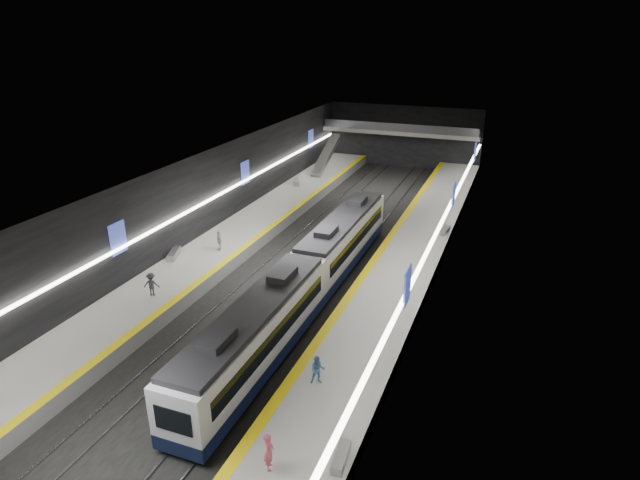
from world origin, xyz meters
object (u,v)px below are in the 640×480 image
at_px(escalator, 326,155).
at_px(bench_right_far, 445,230).
at_px(passenger_right_a, 269,452).
at_px(passenger_left_a, 219,240).
at_px(passenger_left_b, 152,284).
at_px(bench_left_near, 174,254).
at_px(bench_left_far, 296,182).
at_px(passenger_right_b, 318,370).
at_px(bench_right_near, 341,457).
at_px(train, 307,277).

xyz_separation_m(escalator, bench_right_far, (17.00, -15.92, -1.70)).
xyz_separation_m(passenger_right_a, passenger_left_a, (-13.73, 19.03, -0.05)).
relative_size(passenger_left_a, passenger_left_b, 1.01).
relative_size(escalator, bench_left_near, 3.87).
bearing_deg(bench_left_far, bench_right_far, -49.81).
xyz_separation_m(escalator, passenger_right_b, (14.19, -39.41, -1.12)).
height_order(escalator, passenger_left_a, escalator).
bearing_deg(passenger_left_b, bench_right_near, 131.20).
relative_size(bench_left_far, bench_right_far, 1.24).
bearing_deg(passenger_left_a, train, 40.44).
distance_m(passenger_right_b, passenger_left_b, 14.58).
relative_size(train, bench_right_far, 18.02).
bearing_deg(escalator, bench_left_near, -93.98).
distance_m(train, escalator, 32.25).
xyz_separation_m(bench_left_far, passenger_left_b, (1.46, -27.72, 0.56)).
bearing_deg(bench_right_near, passenger_right_a, -156.64).
bearing_deg(passenger_right_b, bench_left_near, 122.47).
bearing_deg(passenger_left_a, escalator, 156.64).
distance_m(train, bench_right_far, 16.35).
distance_m(bench_left_far, bench_right_far, 20.17).
bearing_deg(bench_right_near, bench_left_near, 136.49).
xyz_separation_m(escalator, passenger_left_a, (0.64, -26.33, -1.08)).
xyz_separation_m(train, bench_right_far, (7.00, 14.74, -0.99)).
bearing_deg(passenger_left_b, bench_left_near, -87.04).
xyz_separation_m(bench_right_far, passenger_left_b, (-16.58, -18.71, 0.61)).
bearing_deg(bench_right_far, escalator, 142.81).
bearing_deg(train, bench_right_far, 64.60).
height_order(bench_right_near, bench_right_far, bench_right_near).
distance_m(bench_right_near, passenger_left_b, 19.03).
distance_m(bench_left_far, passenger_left_a, 19.50).
xyz_separation_m(bench_left_near, bench_right_far, (19.00, 12.86, -0.05)).
height_order(bench_left_near, bench_right_far, bench_left_near).
bearing_deg(passenger_right_b, escalator, 85.56).
distance_m(bench_right_near, passenger_right_b, 5.36).
xyz_separation_m(bench_left_near, bench_left_far, (0.95, 21.87, 0.00)).
height_order(escalator, bench_left_far, escalator).
bearing_deg(bench_left_near, bench_right_far, 14.20).
relative_size(train, passenger_left_b, 18.44).
bearing_deg(passenger_right_b, bench_right_far, 58.93).
relative_size(bench_left_far, passenger_left_b, 1.27).
bearing_deg(passenger_left_b, passenger_right_b, 141.36).
xyz_separation_m(bench_left_far, bench_right_near, (18.05, -37.03, -0.04)).
distance_m(bench_right_near, passenger_right_a, 3.06).
bearing_deg(escalator, bench_right_near, -68.85).
distance_m(bench_left_near, passenger_right_b, 19.37).
xyz_separation_m(bench_right_near, passenger_right_a, (-2.63, -1.42, 0.66)).
bearing_deg(passenger_left_b, bench_right_far, -151.04).
bearing_deg(bench_right_far, bench_left_far, 159.39).
xyz_separation_m(bench_right_far, passenger_right_a, (-2.63, -29.44, 0.67)).
height_order(passenger_right_b, passenger_left_b, passenger_left_b).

